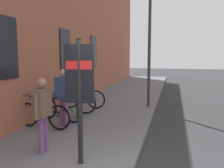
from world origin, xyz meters
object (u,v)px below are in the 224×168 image
object	(u,v)px
pedestrian_near_bus	(79,90)
bicycle_mid_rack	(43,115)
street_lamp	(150,24)
pedestrian_by_facade	(64,91)
bicycle_leaning_wall	(83,99)
pedestrian_crossing_street	(42,107)
bicycle_beside_lamp	(60,109)
transit_info_sign	(80,82)
bicycle_nearest_sign	(72,103)

from	to	relation	value
pedestrian_near_bus	bicycle_mid_rack	bearing A→B (deg)	156.74
street_lamp	pedestrian_by_facade	bearing A→B (deg)	148.00
bicycle_mid_rack	pedestrian_near_bus	world-z (taller)	pedestrian_near_bus
bicycle_mid_rack	bicycle_leaning_wall	xyz separation A→B (m)	(2.75, -0.15, -0.00)
bicycle_mid_rack	pedestrian_crossing_street	world-z (taller)	pedestrian_crossing_street
bicycle_beside_lamp	transit_info_sign	world-z (taller)	transit_info_sign
bicycle_nearest_sign	transit_info_sign	distance (m)	4.28
transit_info_sign	street_lamp	size ratio (longest dim) A/B	0.43
bicycle_leaning_wall	pedestrian_near_bus	distance (m)	1.60
bicycle_nearest_sign	pedestrian_by_facade	distance (m)	1.65
pedestrian_by_facade	pedestrian_crossing_street	world-z (taller)	pedestrian_by_facade
bicycle_leaning_wall	bicycle_mid_rack	bearing A→B (deg)	176.78
bicycle_nearest_sign	street_lamp	distance (m)	4.33
pedestrian_by_facade	street_lamp	bearing A→B (deg)	-32.00
bicycle_nearest_sign	street_lamp	xyz separation A→B (m)	(1.96, -2.52, 2.92)
transit_info_sign	bicycle_beside_lamp	bearing A→B (deg)	32.99
bicycle_nearest_sign	transit_info_sign	world-z (taller)	transit_info_sign
transit_info_sign	pedestrian_near_bus	xyz separation A→B (m)	(3.16, 1.31, -0.65)
bicycle_beside_lamp	pedestrian_near_bus	size ratio (longest dim) A/B	1.11
pedestrian_by_facade	transit_info_sign	bearing A→B (deg)	-147.80
pedestrian_crossing_street	street_lamp	bearing A→B (deg)	-17.77
bicycle_mid_rack	bicycle_beside_lamp	distance (m)	0.88
bicycle_leaning_wall	street_lamp	size ratio (longest dim) A/B	0.31
bicycle_leaning_wall	pedestrian_near_bus	size ratio (longest dim) A/B	1.14
pedestrian_crossing_street	street_lamp	size ratio (longest dim) A/B	0.29
pedestrian_crossing_street	bicycle_leaning_wall	bearing A→B (deg)	9.68
pedestrian_by_facade	bicycle_beside_lamp	bearing A→B (deg)	36.39
pedestrian_near_bus	bicycle_beside_lamp	bearing A→B (deg)	133.28
bicycle_nearest_sign	bicycle_mid_rack	bearing A→B (deg)	177.63
bicycle_leaning_wall	pedestrian_crossing_street	world-z (taller)	pedestrian_crossing_street
bicycle_nearest_sign	street_lamp	world-z (taller)	street_lamp
bicycle_nearest_sign	pedestrian_by_facade	world-z (taller)	pedestrian_by_facade
bicycle_nearest_sign	street_lamp	size ratio (longest dim) A/B	0.31
pedestrian_near_bus	bicycle_leaning_wall	bearing A→B (deg)	15.77
bicycle_nearest_sign	pedestrian_crossing_street	size ratio (longest dim) A/B	1.08
bicycle_beside_lamp	bicycle_nearest_sign	world-z (taller)	same
bicycle_leaning_wall	pedestrian_by_facade	size ratio (longest dim) A/B	1.04
pedestrian_crossing_street	bicycle_mid_rack	bearing A→B (deg)	29.87
bicycle_mid_rack	bicycle_leaning_wall	distance (m)	2.75
transit_info_sign	pedestrian_crossing_street	world-z (taller)	transit_info_sign
bicycle_beside_lamp	bicycle_leaning_wall	distance (m)	1.88
bicycle_nearest_sign	bicycle_leaning_wall	bearing A→B (deg)	-4.96
bicycle_mid_rack	street_lamp	xyz separation A→B (m)	(3.80, -2.60, 2.92)
bicycle_mid_rack	bicycle_nearest_sign	size ratio (longest dim) A/B	1.01
pedestrian_crossing_street	street_lamp	world-z (taller)	street_lamp
bicycle_mid_rack	pedestrian_near_bus	xyz separation A→B (m)	(1.31, -0.56, 0.56)
bicycle_leaning_wall	street_lamp	bearing A→B (deg)	-66.74
bicycle_beside_lamp	bicycle_nearest_sign	size ratio (longest dim) A/B	0.98
bicycle_mid_rack	pedestrian_by_facade	distance (m)	0.88
bicycle_mid_rack	street_lamp	world-z (taller)	street_lamp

